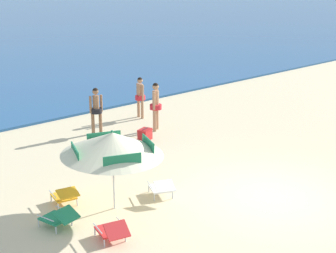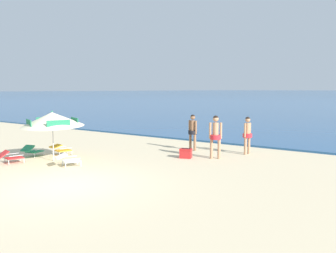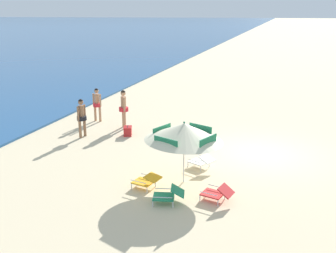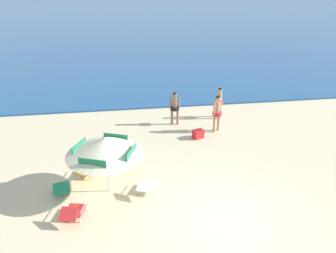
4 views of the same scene
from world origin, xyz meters
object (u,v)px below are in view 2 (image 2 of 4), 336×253
Objects in this scene: lounge_chair_beside_umbrella at (61,149)px; lounge_chair_spare_folded at (32,150)px; lounge_chair_under_umbrella at (10,157)px; lounge_chair_facing_sea at (68,159)px; person_wading_in at (247,133)px; person_standing_beside at (215,134)px; beach_umbrella_striped_main at (52,119)px; person_standing_near_shore at (193,130)px; cooler_box at (186,153)px.

lounge_chair_spare_folded is at bearing -128.09° from lounge_chair_beside_umbrella.
lounge_chair_under_umbrella reaches higher than lounge_chair_facing_sea.
lounge_chair_spare_folded is at bearing 111.74° from lounge_chair_under_umbrella.
person_standing_beside is at bearing -111.69° from person_wading_in.
lounge_chair_spare_folded is 9.42m from person_wading_in.
lounge_chair_under_umbrella is (-1.00, -1.26, -1.43)m from beach_umbrella_striped_main.
person_wading_in is (4.49, 6.27, 0.69)m from lounge_chair_facing_sea.
beach_umbrella_striped_main is at bearing -121.09° from person_standing_near_shore.
person_standing_near_shore is 2.19m from person_standing_beside.
lounge_chair_beside_umbrella is at bearing -151.48° from cooler_box.
person_standing_beside is at bearing 32.20° from lounge_chair_spare_folded.
beach_umbrella_striped_main is at bearing -134.22° from person_wading_in.
lounge_chair_facing_sea is at bearing -108.95° from person_standing_near_shore.
cooler_box is at bearing -149.66° from person_standing_beside.
person_standing_near_shore is at bearing 57.44° from lounge_chair_under_umbrella.
beach_umbrella_striped_main reaches higher than lounge_chair_under_umbrella.
person_standing_near_shore reaches higher than lounge_chair_beside_umbrella.
cooler_box is (0.78, -1.81, -0.78)m from person_standing_near_shore.
lounge_chair_under_umbrella is 8.24m from person_standing_beside.
lounge_chair_facing_sea is 5.98m from person_standing_beside.
beach_umbrella_striped_main is 3.16× the size of lounge_chair_under_umbrella.
person_standing_near_shore is at bearing 47.53° from lounge_chair_beside_umbrella.
lounge_chair_facing_sea is 0.60× the size of person_wading_in.
lounge_chair_facing_sea is at bearing -14.04° from beach_umbrella_striped_main.
person_standing_beside is (5.10, 4.22, -0.65)m from beach_umbrella_striped_main.
lounge_chair_spare_folded reaches higher than lounge_chair_facing_sea.
cooler_box is at bearing 43.99° from lounge_chair_under_umbrella.
lounge_chair_under_umbrella is 7.01m from cooler_box.
lounge_chair_under_umbrella is at bearing -122.56° from person_standing_near_shore.
beach_umbrella_striped_main is 3.11× the size of lounge_chair_facing_sea.
beach_umbrella_striped_main is 6.66m from person_standing_beside.
lounge_chair_under_umbrella is 2.48m from lounge_chair_facing_sea.
beach_umbrella_striped_main is 1.89m from lounge_chair_beside_umbrella.
lounge_chair_beside_umbrella is at bearing 51.91° from lounge_chair_spare_folded.
lounge_chair_spare_folded is 0.54× the size of person_standing_beside.
person_wading_in reaches higher than lounge_chair_beside_umbrella.
lounge_chair_under_umbrella is 7.96m from person_standing_near_shore.
person_standing_near_shore is (1.97, 5.74, 0.71)m from lounge_chair_facing_sea.
lounge_chair_spare_folded is (-0.72, -0.92, -0.01)m from lounge_chair_beside_umbrella.
lounge_chair_facing_sea is 2.84m from lounge_chair_spare_folded.
lounge_chair_beside_umbrella is 0.55× the size of person_standing_near_shore.
beach_umbrella_striped_main is 1.74× the size of person_standing_beside.
person_wading_in is at bearing 53.32° from cooler_box.
lounge_chair_spare_folded is 7.23m from person_standing_near_shore.
person_wading_in is 3.02m from cooler_box.
lounge_chair_facing_sea is at bearing -125.62° from person_wading_in.
person_standing_beside is 1.86m from person_wading_in.
person_wading_in is (5.79, 5.95, -0.72)m from beach_umbrella_striped_main.
person_standing_near_shore is 0.94× the size of person_standing_beside.
lounge_chair_beside_umbrella is 0.52× the size of person_standing_beside.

